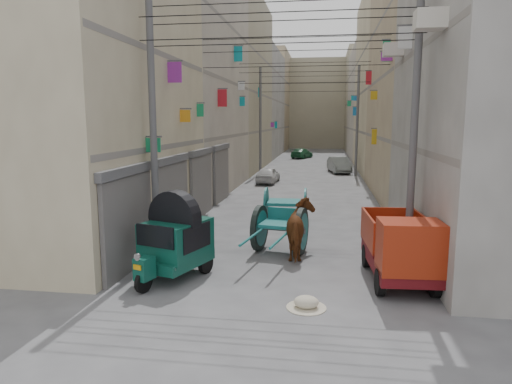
% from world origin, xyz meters
% --- Properties ---
extents(ground, '(140.00, 140.00, 0.00)m').
position_xyz_m(ground, '(0.00, 0.00, 0.00)').
color(ground, '#4A4A4D').
rests_on(ground, ground).
extents(building_row_left, '(8.00, 62.00, 14.00)m').
position_xyz_m(building_row_left, '(-8.00, 34.13, 6.46)').
color(building_row_left, beige).
rests_on(building_row_left, ground).
extents(building_row_right, '(8.00, 62.00, 14.00)m').
position_xyz_m(building_row_right, '(8.00, 34.13, 6.46)').
color(building_row_right, '#A29E98').
rests_on(building_row_right, ground).
extents(end_cap_building, '(22.00, 10.00, 13.00)m').
position_xyz_m(end_cap_building, '(0.00, 66.00, 6.50)').
color(end_cap_building, gray).
rests_on(end_cap_building, ground).
extents(shutters_left, '(0.18, 14.40, 2.88)m').
position_xyz_m(shutters_left, '(-3.92, 10.38, 1.49)').
color(shutters_left, '#4D4D52').
rests_on(shutters_left, ground).
extents(signboards, '(8.22, 40.52, 5.67)m').
position_xyz_m(signboards, '(-0.01, 21.66, 3.43)').
color(signboards, '#196BB0').
rests_on(signboards, ground).
extents(ac_units, '(0.70, 6.55, 3.35)m').
position_xyz_m(ac_units, '(3.65, 7.67, 7.43)').
color(ac_units, beige).
rests_on(ac_units, ground).
extents(utility_poles, '(7.40, 22.20, 8.00)m').
position_xyz_m(utility_poles, '(0.00, 17.00, 4.00)').
color(utility_poles, '#525254').
rests_on(utility_poles, ground).
extents(overhead_cables, '(7.40, 22.52, 1.12)m').
position_xyz_m(overhead_cables, '(0.00, 14.40, 6.77)').
color(overhead_cables, black).
rests_on(overhead_cables, ground).
extents(auto_rickshaw, '(1.92, 2.58, 1.75)m').
position_xyz_m(auto_rickshaw, '(-2.52, 4.48, 1.03)').
color(auto_rickshaw, black).
rests_on(auto_rickshaw, ground).
extents(tonga_cart, '(1.73, 3.37, 1.45)m').
position_xyz_m(tonga_cart, '(-0.03, 7.16, 0.76)').
color(tonga_cart, black).
rests_on(tonga_cart, ground).
extents(mini_truck, '(1.63, 3.30, 1.81)m').
position_xyz_m(mini_truck, '(3.22, 4.69, 0.87)').
color(mini_truck, black).
rests_on(mini_truck, ground).
extents(second_cart, '(1.66, 1.47, 1.45)m').
position_xyz_m(second_cart, '(-0.21, 11.24, 0.77)').
color(second_cart, '#155E5D').
rests_on(second_cart, ground).
extents(feed_sack, '(0.55, 0.44, 0.27)m').
position_xyz_m(feed_sack, '(0.96, 2.96, 0.14)').
color(feed_sack, beige).
rests_on(feed_sack, ground).
extents(horse, '(1.09, 2.10, 1.71)m').
position_xyz_m(horse, '(0.65, 6.82, 0.85)').
color(horse, maroon).
rests_on(horse, ground).
extents(distant_car_white, '(1.43, 3.19, 1.07)m').
position_xyz_m(distant_car_white, '(-2.39, 23.05, 0.53)').
color(distant_car_white, silver).
rests_on(distant_car_white, ground).
extents(distant_car_grey, '(1.96, 3.93, 1.24)m').
position_xyz_m(distant_car_grey, '(2.42, 29.85, 0.62)').
color(distant_car_grey, slate).
rests_on(distant_car_grey, ground).
extents(distant_car_green, '(2.61, 3.93, 1.06)m').
position_xyz_m(distant_car_green, '(-1.21, 43.66, 0.53)').
color(distant_car_green, '#205E37').
rests_on(distant_car_green, ground).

